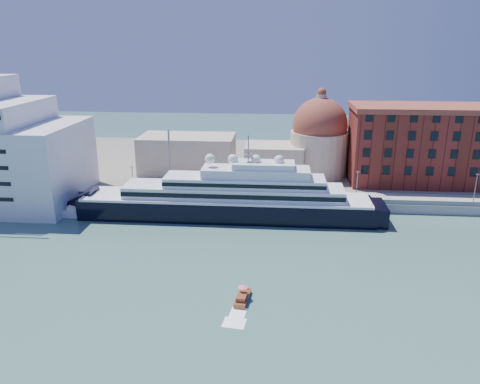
{
  "coord_description": "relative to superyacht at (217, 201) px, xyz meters",
  "views": [
    {
      "loc": [
        9.18,
        -88.04,
        43.1
      ],
      "look_at": [
        0.36,
        18.0,
        8.51
      ],
      "focal_mm": 35.0,
      "sensor_mm": 36.0,
      "label": 1
    }
  ],
  "objects": [
    {
      "name": "superyacht",
      "position": [
        0.0,
        0.0,
        0.0
      ],
      "size": [
        83.17,
        11.53,
        24.86
      ],
      "color": "black",
      "rests_on": "ground"
    },
    {
      "name": "ground",
      "position": [
        5.97,
        -23.0,
        -4.29
      ],
      "size": [
        400.0,
        400.0,
        0.0
      ],
      "primitive_type": "plane",
      "color": "#3D6963",
      "rests_on": "ground"
    },
    {
      "name": "warehouse",
      "position": [
        57.97,
        29.0,
        9.5
      ],
      "size": [
        43.0,
        19.0,
        23.25
      ],
      "color": "maroon",
      "rests_on": "land"
    },
    {
      "name": "quay_fence",
      "position": [
        5.97,
        6.5,
        -1.19
      ],
      "size": [
        180.0,
        0.1,
        1.2
      ],
      "primitive_type": "cube",
      "color": "slate",
      "rests_on": "quay"
    },
    {
      "name": "quay",
      "position": [
        5.97,
        11.0,
        -3.04
      ],
      "size": [
        180.0,
        10.0,
        2.5
      ],
      "primitive_type": "cube",
      "color": "gray",
      "rests_on": "ground"
    },
    {
      "name": "church",
      "position": [
        12.36,
        34.72,
        6.62
      ],
      "size": [
        66.0,
        18.0,
        25.5
      ],
      "color": "beige",
      "rests_on": "land"
    },
    {
      "name": "water_taxi",
      "position": [
        9.67,
        -39.9,
        -3.6
      ],
      "size": [
        2.69,
        6.2,
        2.85
      ],
      "rotation": [
        0.0,
        0.0,
        -0.12
      ],
      "color": "maroon",
      "rests_on": "ground"
    },
    {
      "name": "lamp_posts",
      "position": [
        -6.7,
        9.27,
        5.55
      ],
      "size": [
        120.8,
        2.4,
        18.0
      ],
      "color": "slate",
      "rests_on": "quay"
    },
    {
      "name": "service_barge",
      "position": [
        -37.89,
        -2.06,
        -3.45
      ],
      "size": [
        12.98,
        4.38,
        2.92
      ],
      "rotation": [
        0.0,
        0.0,
        -0.01
      ],
      "color": "white",
      "rests_on": "ground"
    },
    {
      "name": "land",
      "position": [
        5.97,
        52.0,
        -3.29
      ],
      "size": [
        260.0,
        72.0,
        2.0
      ],
      "primitive_type": "cube",
      "color": "slate",
      "rests_on": "ground"
    }
  ]
}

